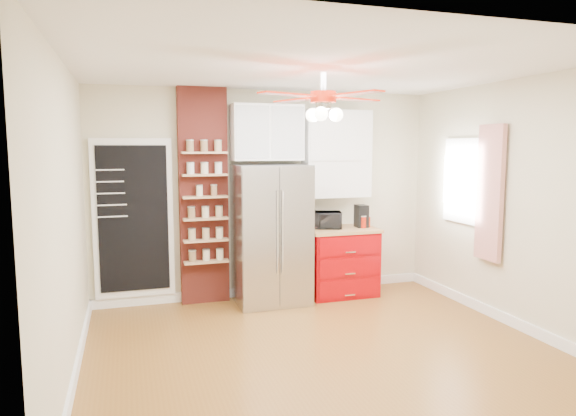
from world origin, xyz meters
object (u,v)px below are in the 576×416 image
object	(u,v)px
coffee_maker	(361,216)
pantry_jar_oats	(199,191)
red_cabinet	(340,261)
canister_left	(363,222)
fridge	(271,234)
toaster_oven	(326,220)
ceiling_fan	(323,98)

from	to	relation	value
coffee_maker	pantry_jar_oats	distance (m)	2.17
red_cabinet	canister_left	world-z (taller)	canister_left
fridge	toaster_oven	xyz separation A→B (m)	(0.77, 0.10, 0.14)
fridge	ceiling_fan	distance (m)	2.25
red_cabinet	pantry_jar_oats	size ratio (longest dim) A/B	7.62
coffee_maker	pantry_jar_oats	xyz separation A→B (m)	(-2.14, 0.09, 0.38)
ceiling_fan	canister_left	bearing A→B (deg)	53.23
red_cabinet	fridge	bearing A→B (deg)	-177.05
toaster_oven	ceiling_fan	bearing A→B (deg)	-95.86
coffee_maker	pantry_jar_oats	size ratio (longest dim) A/B	2.43
coffee_maker	canister_left	world-z (taller)	coffee_maker
toaster_oven	canister_left	size ratio (longest dim) A/B	2.67
ceiling_fan	pantry_jar_oats	xyz separation A→B (m)	(-0.92, 1.77, -0.99)
toaster_oven	canister_left	distance (m)	0.50
canister_left	fridge	bearing A→B (deg)	179.43
ceiling_fan	toaster_oven	world-z (taller)	ceiling_fan
red_cabinet	toaster_oven	size ratio (longest dim) A/B	2.35
fridge	canister_left	size ratio (longest dim) A/B	11.66
fridge	coffee_maker	distance (m)	1.28
ceiling_fan	coffee_maker	distance (m)	2.49
toaster_oven	canister_left	bearing A→B (deg)	3.98
fridge	coffee_maker	bearing A→B (deg)	2.25
ceiling_fan	toaster_oven	xyz separation A→B (m)	(0.72, 1.73, -1.41)
canister_left	pantry_jar_oats	size ratio (longest dim) A/B	1.22
fridge	canister_left	xyz separation A→B (m)	(1.26, -0.01, 0.10)
canister_left	pantry_jar_oats	distance (m)	2.18
red_cabinet	toaster_oven	world-z (taller)	toaster_oven
coffee_maker	ceiling_fan	bearing A→B (deg)	-123.35
fridge	canister_left	world-z (taller)	fridge
coffee_maker	pantry_jar_oats	bearing A→B (deg)	-179.80
fridge	ceiling_fan	world-z (taller)	ceiling_fan
ceiling_fan	pantry_jar_oats	size ratio (longest dim) A/B	11.35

